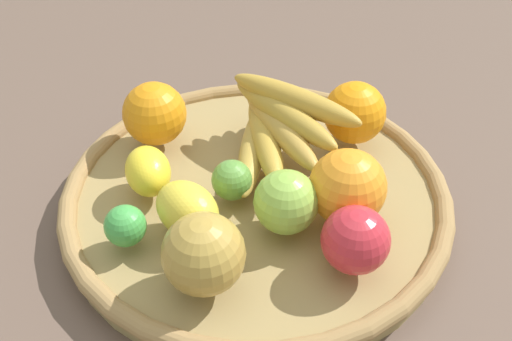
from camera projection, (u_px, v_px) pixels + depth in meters
name	position (u px, v px, depth m)	size (l,w,h in m)	color
ground_plane	(256.00, 208.00, 0.68)	(2.40, 2.40, 0.00)	brown
basket	(256.00, 196.00, 0.67)	(0.43, 0.43, 0.04)	#977F4D
banana_bunch	(275.00, 126.00, 0.67)	(0.17, 0.17, 0.08)	#B5913C
lime_1	(232.00, 180.00, 0.63)	(0.04, 0.04, 0.04)	#5B943C
lime_0	(125.00, 226.00, 0.58)	(0.04, 0.04, 0.04)	green
lemon_1	(148.00, 171.00, 0.63)	(0.07, 0.05, 0.05)	yellow
apple_1	(204.00, 254.00, 0.53)	(0.08, 0.08, 0.08)	#AE8B3B
orange_0	(349.00, 184.00, 0.60)	(0.08, 0.08, 0.08)	orange
apple_2	(286.00, 202.00, 0.59)	(0.07, 0.07, 0.07)	#8CBB46
orange_1	(155.00, 114.00, 0.69)	(0.07, 0.07, 0.07)	orange
apple_0	(355.00, 240.00, 0.55)	(0.06, 0.06, 0.06)	red
orange_2	(355.00, 113.00, 0.70)	(0.07, 0.07, 0.07)	orange
lemon_0	(187.00, 210.00, 0.59)	(0.07, 0.05, 0.05)	yellow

